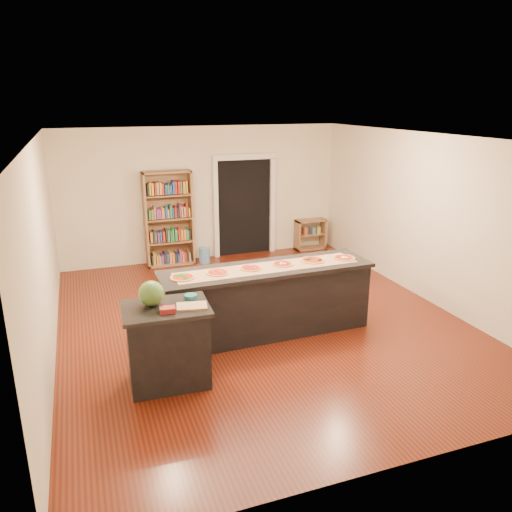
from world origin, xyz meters
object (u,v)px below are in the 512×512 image
object	(u,v)px
low_shelf	(310,234)
watermelon	(151,293)
side_counter	(168,345)
waste_bin	(204,255)
kitchen_island	(267,300)
bookshelf	(169,219)

from	to	relation	value
low_shelf	watermelon	world-z (taller)	watermelon
side_counter	watermelon	world-z (taller)	watermelon
side_counter	watermelon	xyz separation A→B (m)	(-0.14, 0.10, 0.65)
low_shelf	waste_bin	size ratio (longest dim) A/B	2.08
low_shelf	watermelon	distance (m)	6.24
kitchen_island	low_shelf	bearing A→B (deg)	54.81
kitchen_island	watermelon	distance (m)	2.02
bookshelf	low_shelf	xyz separation A→B (m)	(3.24, 0.02, -0.63)
side_counter	waste_bin	size ratio (longest dim) A/B	3.02
waste_bin	low_shelf	bearing A→B (deg)	4.29
bookshelf	low_shelf	size ratio (longest dim) A/B	2.81
waste_bin	watermelon	bearing A→B (deg)	-111.36
waste_bin	watermelon	xyz separation A→B (m)	(-1.69, -4.31, 0.98)
bookshelf	watermelon	xyz separation A→B (m)	(-1.01, -4.48, 0.17)
side_counter	waste_bin	distance (m)	4.69
kitchen_island	watermelon	size ratio (longest dim) A/B	10.27
watermelon	waste_bin	bearing A→B (deg)	68.64
kitchen_island	bookshelf	size ratio (longest dim) A/B	1.58
side_counter	waste_bin	world-z (taller)	side_counter
kitchen_island	side_counter	bearing A→B (deg)	-152.43
kitchen_island	bookshelf	bearing A→B (deg)	100.13
low_shelf	bookshelf	bearing A→B (deg)	-179.56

